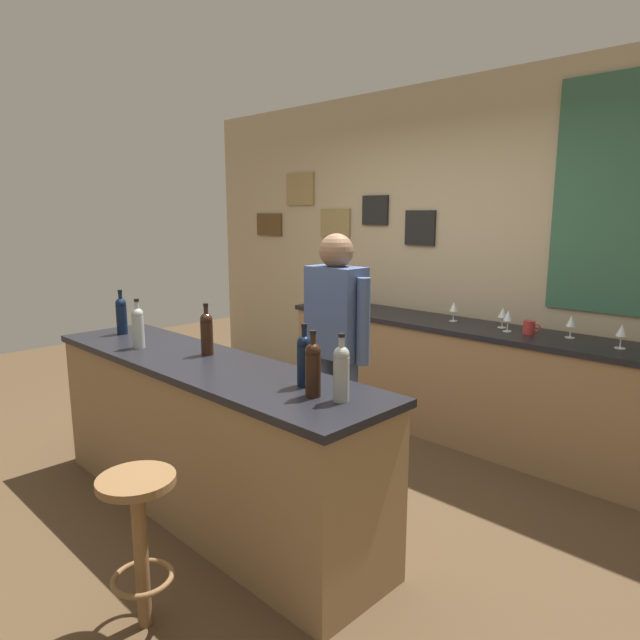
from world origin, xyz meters
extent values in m
plane|color=#4C3823|center=(0.00, 0.00, 0.00)|extent=(10.00, 10.00, 0.00)
cube|color=tan|center=(0.00, 2.03, 1.40)|extent=(6.00, 0.06, 2.80)
cube|color=brown|center=(-2.20, 1.99, 1.61)|extent=(0.40, 0.02, 0.24)
cube|color=#997F4C|center=(-1.70, 1.99, 1.98)|extent=(0.39, 0.02, 0.33)
cube|color=#997F4C|center=(-1.20, 1.99, 1.64)|extent=(0.38, 0.02, 0.27)
cube|color=black|center=(-0.70, 1.99, 1.76)|extent=(0.29, 0.02, 0.27)
cube|color=black|center=(-0.20, 1.99, 1.61)|extent=(0.30, 0.02, 0.30)
cube|color=#38664C|center=(1.48, 1.99, 1.85)|extent=(1.09, 0.02, 1.59)
cube|color=olive|center=(0.00, -0.40, 0.44)|extent=(2.44, 0.57, 0.88)
cube|color=black|center=(0.00, -0.40, 0.90)|extent=(2.49, 0.60, 0.04)
cube|color=olive|center=(0.40, 1.65, 0.43)|extent=(3.01, 0.53, 0.86)
cube|color=black|center=(0.40, 1.65, 0.88)|extent=(3.07, 0.56, 0.04)
cylinder|color=#384766|center=(0.41, 0.37, 0.43)|extent=(0.13, 0.13, 0.86)
cylinder|color=#384766|center=(0.21, 0.37, 0.43)|extent=(0.13, 0.13, 0.86)
cube|color=#3F517A|center=(0.31, 0.37, 1.14)|extent=(0.36, 0.20, 0.56)
sphere|color=brown|center=(0.31, 0.37, 1.51)|extent=(0.21, 0.21, 0.21)
cylinder|color=#3F517A|center=(0.53, 0.37, 1.11)|extent=(0.08, 0.08, 0.52)
cylinder|color=#3F517A|center=(0.09, 0.37, 1.11)|extent=(0.08, 0.08, 0.52)
cylinder|color=brown|center=(0.59, -1.13, 0.32)|extent=(0.06, 0.06, 0.65)
torus|color=brown|center=(0.59, -1.13, 0.22)|extent=(0.26, 0.26, 0.02)
cylinder|color=brown|center=(0.59, -1.13, 0.66)|extent=(0.32, 0.32, 0.03)
cylinder|color=black|center=(-1.00, -0.38, 1.02)|extent=(0.07, 0.07, 0.20)
sphere|color=black|center=(-1.00, -0.38, 1.13)|extent=(0.07, 0.07, 0.07)
cylinder|color=black|center=(-1.00, -0.38, 1.17)|extent=(0.03, 0.03, 0.09)
cylinder|color=black|center=(-1.00, -0.38, 1.22)|extent=(0.03, 0.03, 0.02)
cylinder|color=#999E99|center=(-0.54, -0.50, 1.02)|extent=(0.07, 0.07, 0.20)
sphere|color=#999E99|center=(-0.54, -0.50, 1.13)|extent=(0.07, 0.07, 0.07)
cylinder|color=#999E99|center=(-0.54, -0.50, 1.17)|extent=(0.03, 0.03, 0.09)
cylinder|color=black|center=(-0.54, -0.50, 1.22)|extent=(0.03, 0.03, 0.02)
cylinder|color=black|center=(-0.09, -0.30, 1.02)|extent=(0.07, 0.07, 0.20)
sphere|color=black|center=(-0.09, -0.30, 1.13)|extent=(0.07, 0.07, 0.07)
cylinder|color=black|center=(-0.09, -0.30, 1.17)|extent=(0.03, 0.03, 0.09)
cylinder|color=black|center=(-0.09, -0.30, 1.22)|extent=(0.03, 0.03, 0.02)
cylinder|color=black|center=(0.74, -0.32, 1.02)|extent=(0.07, 0.07, 0.20)
sphere|color=black|center=(0.74, -0.32, 1.13)|extent=(0.07, 0.07, 0.07)
cylinder|color=black|center=(0.74, -0.32, 1.17)|extent=(0.03, 0.03, 0.09)
cylinder|color=black|center=(0.74, -0.32, 1.22)|extent=(0.03, 0.03, 0.02)
cylinder|color=black|center=(0.88, -0.40, 1.02)|extent=(0.07, 0.07, 0.20)
sphere|color=black|center=(0.88, -0.40, 1.13)|extent=(0.07, 0.07, 0.07)
cylinder|color=black|center=(0.88, -0.40, 1.17)|extent=(0.03, 0.03, 0.09)
cylinder|color=black|center=(0.88, -0.40, 1.22)|extent=(0.03, 0.03, 0.02)
cylinder|color=#999E99|center=(1.02, -0.36, 1.02)|extent=(0.07, 0.07, 0.20)
sphere|color=#999E99|center=(1.02, -0.36, 1.13)|extent=(0.07, 0.07, 0.07)
cylinder|color=#999E99|center=(1.02, -0.36, 1.17)|extent=(0.03, 0.03, 0.09)
cylinder|color=black|center=(1.02, -0.36, 1.22)|extent=(0.03, 0.03, 0.02)
cylinder|color=silver|center=(0.33, 1.70, 0.90)|extent=(0.06, 0.06, 0.00)
cylinder|color=silver|center=(0.33, 1.70, 0.94)|extent=(0.01, 0.01, 0.07)
cone|color=silver|center=(0.33, 1.70, 1.02)|extent=(0.07, 0.07, 0.08)
cylinder|color=silver|center=(0.73, 1.73, 0.90)|extent=(0.06, 0.06, 0.00)
cylinder|color=silver|center=(0.73, 1.73, 0.94)|extent=(0.01, 0.01, 0.07)
cone|color=silver|center=(0.73, 1.73, 1.02)|extent=(0.07, 0.07, 0.08)
cylinder|color=silver|center=(0.82, 1.64, 0.90)|extent=(0.06, 0.06, 0.00)
cylinder|color=silver|center=(0.82, 1.64, 0.94)|extent=(0.01, 0.01, 0.07)
cone|color=silver|center=(0.82, 1.64, 1.02)|extent=(0.07, 0.07, 0.08)
cylinder|color=silver|center=(1.22, 1.74, 0.90)|extent=(0.06, 0.06, 0.00)
cylinder|color=silver|center=(1.22, 1.74, 0.94)|extent=(0.01, 0.01, 0.07)
cone|color=silver|center=(1.22, 1.74, 1.02)|extent=(0.07, 0.07, 0.08)
cylinder|color=silver|center=(1.56, 1.65, 0.90)|extent=(0.06, 0.06, 0.00)
cylinder|color=silver|center=(1.56, 1.65, 0.94)|extent=(0.01, 0.01, 0.07)
cone|color=silver|center=(1.56, 1.65, 1.02)|extent=(0.07, 0.07, 0.08)
cylinder|color=#B2332D|center=(0.96, 1.67, 0.95)|extent=(0.08, 0.08, 0.09)
torus|color=#B2332D|center=(1.02, 1.67, 0.95)|extent=(0.06, 0.01, 0.06)
camera|label=1|loc=(2.61, -2.12, 1.74)|focal=31.49mm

